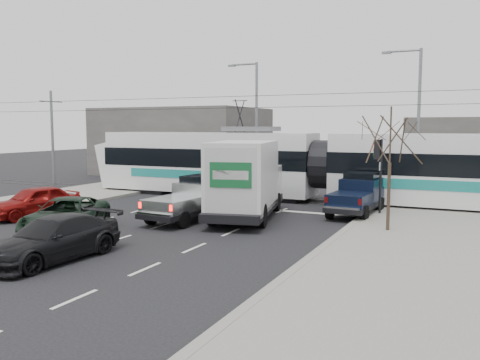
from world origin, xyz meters
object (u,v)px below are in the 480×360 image
at_px(silver_pickup, 194,198).
at_px(green_car, 66,216).
at_px(dark_car, 53,239).
at_px(traffic_signal, 378,160).
at_px(box_truck, 246,181).
at_px(street_lamp_far, 254,116).
at_px(bare_tree, 390,140).
at_px(street_lamp_near, 416,114).
at_px(tram, 322,166).
at_px(red_car, 34,201).
at_px(navy_pickup, 358,194).

distance_m(silver_pickup, green_car, 5.93).
height_order(silver_pickup, dark_car, silver_pickup).
xyz_separation_m(traffic_signal, box_truck, (-5.51, -3.36, -0.93)).
xyz_separation_m(traffic_signal, street_lamp_far, (-10.66, 9.50, 2.37)).
relative_size(silver_pickup, box_truck, 0.73).
relative_size(bare_tree, green_car, 0.97).
relative_size(street_lamp_near, silver_pickup, 1.59).
relative_size(bare_tree, dark_car, 1.02).
bearing_deg(street_lamp_far, silver_pickup, -77.96).
xyz_separation_m(tram, box_truck, (-1.77, -6.75, -0.29)).
height_order(tram, box_truck, tram).
height_order(bare_tree, street_lamp_near, street_lamp_near).
xyz_separation_m(traffic_signal, silver_pickup, (-7.68, -4.45, -1.74)).
distance_m(street_lamp_far, red_car, 17.82).
bearing_deg(tram, box_truck, -105.22).
relative_size(navy_pickup, green_car, 0.95).
height_order(street_lamp_far, tram, street_lamp_far).
relative_size(street_lamp_far, red_car, 2.04).
relative_size(bare_tree, street_lamp_near, 0.56).
xyz_separation_m(traffic_signal, tram, (-3.73, 3.38, -0.64)).
xyz_separation_m(tram, green_car, (-7.07, -12.87, -1.38)).
height_order(traffic_signal, box_truck, traffic_signal).
relative_size(tram, green_car, 5.61).
bearing_deg(dark_car, street_lamp_near, 70.12).
relative_size(street_lamp_near, box_truck, 1.17).
bearing_deg(box_truck, traffic_signal, 18.74).
height_order(silver_pickup, green_car, silver_pickup).
distance_m(tram, green_car, 14.75).
height_order(bare_tree, green_car, bare_tree).
xyz_separation_m(navy_pickup, red_car, (-14.02, -7.27, -0.25)).
relative_size(street_lamp_far, silver_pickup, 1.59).
bearing_deg(box_truck, bare_tree, -18.13).
bearing_deg(red_car, street_lamp_near, 56.09).
height_order(box_truck, navy_pickup, box_truck).
xyz_separation_m(silver_pickup, box_truck, (2.17, 1.09, 0.82)).
distance_m(silver_pickup, dark_car, 8.45).
xyz_separation_m(street_lamp_near, red_car, (-15.81, -14.73, -4.36)).
bearing_deg(silver_pickup, green_car, -117.04).
distance_m(silver_pickup, box_truck, 2.57).
bearing_deg(box_truck, green_car, -143.52).
height_order(bare_tree, box_truck, bare_tree).
height_order(traffic_signal, navy_pickup, traffic_signal).
relative_size(traffic_signal, street_lamp_near, 0.40).
relative_size(street_lamp_near, green_car, 1.74).
distance_m(navy_pickup, red_car, 15.80).
relative_size(bare_tree, street_lamp_far, 0.56).
distance_m(traffic_signal, box_truck, 6.52).
bearing_deg(street_lamp_near, tram, -137.99).
bearing_deg(traffic_signal, silver_pickup, -149.89).
xyz_separation_m(traffic_signal, street_lamp_near, (0.84, 7.50, 2.37)).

